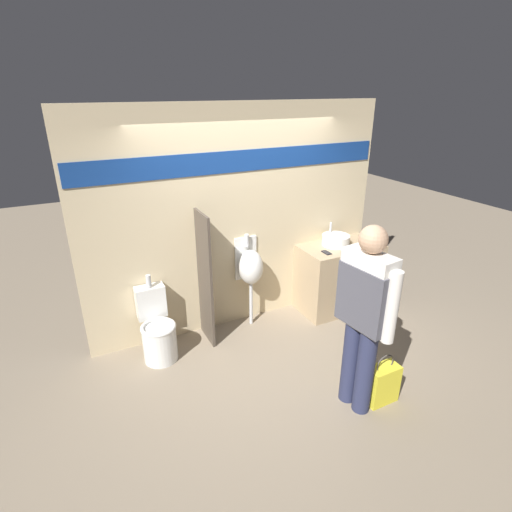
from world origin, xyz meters
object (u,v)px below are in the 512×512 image
object	(u,v)px
cell_phone	(326,253)
toilet	(158,332)
urinal_near_counter	(250,267)
sink_basin	(336,240)
person_in_vest	(365,309)
shopping_bag	(382,384)

from	to	relation	value
cell_phone	toilet	xyz separation A→B (m)	(-2.16, 0.12, -0.60)
urinal_near_counter	toilet	xyz separation A→B (m)	(-1.23, -0.15, -0.48)
urinal_near_counter	toilet	size ratio (longest dim) A/B	1.27
sink_basin	urinal_near_counter	size ratio (longest dim) A/B	0.30
cell_phone	toilet	size ratio (longest dim) A/B	0.15
toilet	person_in_vest	bearing A→B (deg)	-46.70
sink_basin	cell_phone	bearing A→B (deg)	-146.56
toilet	shopping_bag	size ratio (longest dim) A/B	1.75
urinal_near_counter	sink_basin	bearing A→B (deg)	-4.36
person_in_vest	urinal_near_counter	bearing A→B (deg)	1.41
urinal_near_counter	shopping_bag	bearing A→B (deg)	-74.05
toilet	shopping_bag	distance (m)	2.42
cell_phone	urinal_near_counter	size ratio (longest dim) A/B	0.12
cell_phone	toilet	world-z (taller)	toilet
sink_basin	urinal_near_counter	bearing A→B (deg)	175.64
toilet	person_in_vest	xyz separation A→B (m)	(1.49, -1.59, 0.74)
sink_basin	person_in_vest	bearing A→B (deg)	-119.69
sink_basin	person_in_vest	xyz separation A→B (m)	(-0.94, -1.65, 0.08)
toilet	shopping_bag	bearing A→B (deg)	-43.69
cell_phone	person_in_vest	bearing A→B (deg)	-114.40
person_in_vest	toilet	bearing A→B (deg)	36.03
cell_phone	person_in_vest	xyz separation A→B (m)	(-0.66, -1.47, 0.14)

